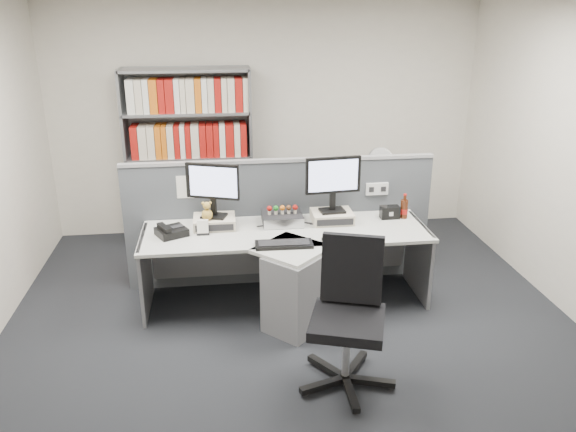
{
  "coord_description": "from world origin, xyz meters",
  "views": [
    {
      "loc": [
        -0.58,
        -3.97,
        2.66
      ],
      "look_at": [
        0.0,
        0.65,
        0.92
      ],
      "focal_mm": 35.7,
      "sensor_mm": 36.0,
      "label": 1
    }
  ],
  "objects": [
    {
      "name": "plush_toy",
      "position": [
        -0.7,
        0.91,
        0.89
      ],
      "size": [
        0.1,
        0.1,
        0.17
      ],
      "color": "#B7933D",
      "rests_on": "monitor_riser_left"
    },
    {
      "name": "cola_bottle",
      "position": [
        1.16,
        0.99,
        0.81
      ],
      "size": [
        0.07,
        0.07,
        0.24
      ],
      "color": "#3F190A",
      "rests_on": "desk"
    },
    {
      "name": "office_chair",
      "position": [
        0.31,
        -0.42,
        0.58
      ],
      "size": [
        0.72,
        0.72,
        1.08
      ],
      "color": "silver",
      "rests_on": "ground"
    },
    {
      "name": "monitor_right",
      "position": [
        0.46,
        0.98,
        1.13
      ],
      "size": [
        0.52,
        0.19,
        0.53
      ],
      "color": "black",
      "rests_on": "monitor_riser_right"
    },
    {
      "name": "keyboard",
      "position": [
        -0.06,
        0.47,
        0.74
      ],
      "size": [
        0.49,
        0.2,
        0.03
      ],
      "color": "black",
      "rests_on": "desk"
    },
    {
      "name": "monitor_riser_left",
      "position": [
        -0.64,
        0.98,
        0.77
      ],
      "size": [
        0.38,
        0.31,
        0.1
      ],
      "color": "beige",
      "rests_on": "desk"
    },
    {
      "name": "desk_calendar",
      "position": [
        -0.74,
        0.81,
        0.78
      ],
      "size": [
        0.11,
        0.08,
        0.13
      ],
      "color": "black",
      "rests_on": "desk"
    },
    {
      "name": "shelving_unit",
      "position": [
        -0.9,
        2.44,
        0.98
      ],
      "size": [
        1.41,
        0.4,
        2.0
      ],
      "color": "gray",
      "rests_on": "ground"
    },
    {
      "name": "partition",
      "position": [
        0.0,
        1.25,
        0.65
      ],
      "size": [
        3.0,
        0.08,
        1.27
      ],
      "color": "#4B4F55",
      "rests_on": "ground"
    },
    {
      "name": "mouse",
      "position": [
        0.31,
        0.52,
        0.74
      ],
      "size": [
        0.07,
        0.11,
        0.04
      ],
      "primitive_type": "ellipsoid",
      "color": "black",
      "rests_on": "desk"
    },
    {
      "name": "filing_cabinet",
      "position": [
        1.2,
        1.99,
        0.35
      ],
      "size": [
        0.45,
        0.61,
        0.7
      ],
      "color": "gray",
      "rests_on": "ground"
    },
    {
      "name": "figurines",
      "position": [
        -0.01,
        0.98,
        0.87
      ],
      "size": [
        0.29,
        0.05,
        0.09
      ],
      "color": "beige",
      "rests_on": "desktop_pc"
    },
    {
      "name": "monitor_riser_right",
      "position": [
        0.46,
        0.98,
        0.77
      ],
      "size": [
        0.38,
        0.31,
        0.1
      ],
      "color": "beige",
      "rests_on": "desk"
    },
    {
      "name": "monitor_left",
      "position": [
        -0.64,
        0.98,
        1.12
      ],
      "size": [
        0.48,
        0.22,
        0.5
      ],
      "color": "black",
      "rests_on": "monitor_riser_left"
    },
    {
      "name": "ground",
      "position": [
        0.0,
        0.0,
        0.0
      ],
      "size": [
        5.5,
        5.5,
        0.0
      ],
      "primitive_type": "plane",
      "color": "#24262B",
      "rests_on": "ground"
    },
    {
      "name": "desk_phone",
      "position": [
        -1.02,
        0.82,
        0.76
      ],
      "size": [
        0.32,
        0.31,
        0.11
      ],
      "color": "black",
      "rests_on": "desk"
    },
    {
      "name": "speaker",
      "position": [
        1.03,
        1.0,
        0.78
      ],
      "size": [
        0.18,
        0.1,
        0.12
      ],
      "primitive_type": "cube",
      "color": "black",
      "rests_on": "desk"
    },
    {
      "name": "desk_fan",
      "position": [
        1.2,
        1.99,
        0.99
      ],
      "size": [
        0.27,
        0.18,
        0.47
      ],
      "color": "white",
      "rests_on": "filing_cabinet"
    },
    {
      "name": "desktop_pc",
      "position": [
        -0.01,
        1.0,
        0.77
      ],
      "size": [
        0.37,
        0.33,
        0.1
      ],
      "color": "black",
      "rests_on": "desk"
    },
    {
      "name": "room_shell",
      "position": [
        0.0,
        0.0,
        1.79
      ],
      "size": [
        5.04,
        5.54,
        2.72
      ],
      "color": "silver",
      "rests_on": "ground"
    },
    {
      "name": "desk",
      "position": [
        0.0,
        0.6,
        0.46
      ],
      "size": [
        2.6,
        1.2,
        0.72
      ],
      "color": "beige",
      "rests_on": "ground"
    }
  ]
}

